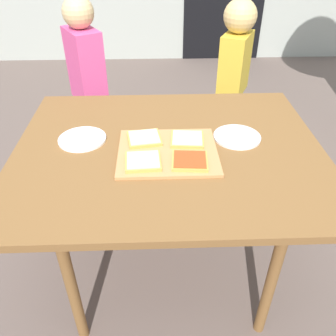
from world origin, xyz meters
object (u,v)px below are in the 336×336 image
(dining_table, at_px, (169,159))
(cutting_board, at_px, (168,152))
(pizza_slice_near_left, at_px, (143,161))
(plate_white_left, at_px, (82,139))
(child_left, at_px, (88,86))
(child_right, at_px, (233,76))
(pizza_slice_far_right, at_px, (187,139))
(pizza_slice_far_left, at_px, (144,138))
(pizza_slice_near_right, at_px, (190,161))
(plate_white_right, at_px, (237,137))

(dining_table, height_order, cutting_board, cutting_board)
(pizza_slice_near_left, bearing_deg, plate_white_left, 143.33)
(child_left, distance_m, child_right, 0.87)
(plate_white_left, distance_m, child_left, 0.69)
(pizza_slice_near_left, height_order, plate_white_left, pizza_slice_near_left)
(dining_table, relative_size, child_right, 1.13)
(pizza_slice_near_left, bearing_deg, pizza_slice_far_right, 40.36)
(cutting_board, relative_size, pizza_slice_far_left, 2.59)
(dining_table, distance_m, pizza_slice_far_right, 0.11)
(pizza_slice_far_right, bearing_deg, pizza_slice_near_left, -139.64)
(cutting_board, distance_m, pizza_slice_near_right, 0.11)
(child_right, bearing_deg, plate_white_right, -100.26)
(cutting_board, bearing_deg, pizza_slice_far_left, 137.76)
(plate_white_left, bearing_deg, pizza_slice_near_right, -24.40)
(pizza_slice_far_left, bearing_deg, child_left, 115.06)
(dining_table, height_order, plate_white_left, plate_white_left)
(pizza_slice_near_right, bearing_deg, child_right, 70.46)
(dining_table, relative_size, plate_white_left, 6.29)
(pizza_slice_near_right, height_order, pizza_slice_near_left, same)
(child_right, bearing_deg, pizza_slice_near_right, -109.54)
(cutting_board, height_order, child_right, child_right)
(cutting_board, xyz_separation_m, pizza_slice_far_left, (-0.09, 0.08, 0.01))
(pizza_slice_near_right, bearing_deg, plate_white_right, 41.21)
(cutting_board, height_order, child_left, child_left)
(dining_table, relative_size, plate_white_right, 6.29)
(pizza_slice_near_left, relative_size, plate_white_right, 0.71)
(plate_white_left, xyz_separation_m, child_left, (-0.08, 0.69, -0.06))
(dining_table, relative_size, pizza_slice_near_right, 8.78)
(plate_white_left, xyz_separation_m, plate_white_right, (0.63, -0.01, 0.00))
(dining_table, bearing_deg, pizza_slice_near_left, -128.38)
(pizza_slice_near_right, xyz_separation_m, plate_white_left, (-0.42, 0.19, -0.01))
(pizza_slice_near_left, bearing_deg, child_left, 110.87)
(plate_white_right, distance_m, child_left, 0.99)
(plate_white_right, bearing_deg, pizza_slice_far_right, -170.62)
(pizza_slice_near_left, relative_size, child_left, 0.12)
(dining_table, relative_size, child_left, 1.09)
(child_left, bearing_deg, plate_white_left, -83.06)
(dining_table, distance_m, plate_white_left, 0.36)
(plate_white_left, bearing_deg, dining_table, -10.38)
(plate_white_left, bearing_deg, cutting_board, -17.75)
(pizza_slice_near_right, height_order, child_right, child_right)
(child_right, bearing_deg, pizza_slice_far_right, -112.42)
(pizza_slice_far_left, distance_m, pizza_slice_near_left, 0.16)
(dining_table, bearing_deg, pizza_slice_far_left, 159.19)
(child_left, xyz_separation_m, child_right, (0.86, 0.14, -0.01))
(cutting_board, bearing_deg, child_right, 64.95)
(plate_white_right, bearing_deg, plate_white_left, 179.44)
(pizza_slice_far_right, relative_size, plate_white_right, 0.72)
(pizza_slice_far_left, bearing_deg, pizza_slice_far_right, -4.39)
(pizza_slice_near_left, relative_size, child_right, 0.13)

